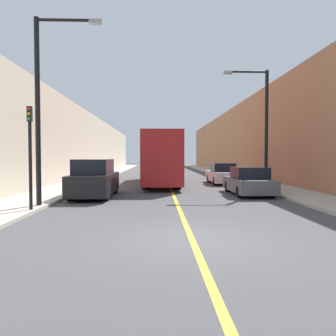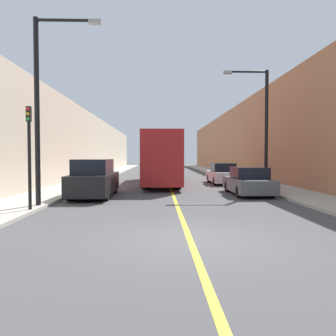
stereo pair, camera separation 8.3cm
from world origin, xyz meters
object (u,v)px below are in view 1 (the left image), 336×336
(street_lamp_left, at_px, (44,98))
(bus, at_px, (161,158))
(parked_suv_left, at_px, (95,180))
(car_right_near, at_px, (249,182))
(street_lamp_right, at_px, (262,121))
(car_right_mid, at_px, (222,174))
(traffic_light, at_px, (30,153))

(street_lamp_left, bearing_deg, bus, 67.33)
(parked_suv_left, height_order, car_right_near, parked_suv_left)
(street_lamp_right, bearing_deg, street_lamp_left, -150.68)
(car_right_mid, height_order, traffic_light, traffic_light)
(parked_suv_left, bearing_deg, traffic_light, -107.29)
(street_lamp_left, bearing_deg, traffic_light, -97.18)
(parked_suv_left, distance_m, street_lamp_right, 10.25)
(car_right_near, bearing_deg, bus, 123.11)
(car_right_mid, relative_size, traffic_light, 1.24)
(car_right_near, distance_m, street_lamp_left, 11.00)
(bus, relative_size, traffic_light, 3.37)
(car_right_near, bearing_deg, traffic_light, -150.58)
(parked_suv_left, xyz_separation_m, car_right_near, (8.12, 0.77, -0.22))
(parked_suv_left, height_order, traffic_light, traffic_light)
(car_right_mid, distance_m, street_lamp_right, 6.54)
(car_right_near, bearing_deg, car_right_mid, 90.13)
(parked_suv_left, bearing_deg, car_right_near, 5.40)
(car_right_mid, height_order, street_lamp_right, street_lamp_right)
(bus, relative_size, street_lamp_right, 1.81)
(bus, relative_size, parked_suv_left, 2.56)
(car_right_near, xyz_separation_m, traffic_light, (-9.56, -5.39, 1.51))
(traffic_light, bearing_deg, street_lamp_right, 33.24)
(parked_suv_left, xyz_separation_m, car_right_mid, (8.11, 7.87, -0.19))
(bus, xyz_separation_m, car_right_mid, (4.64, -0.03, -1.24))
(parked_suv_left, bearing_deg, street_lamp_right, 14.76)
(car_right_near, distance_m, street_lamp_right, 4.08)
(bus, bearing_deg, parked_suv_left, -113.73)
(bus, bearing_deg, car_right_mid, -0.34)
(street_lamp_right, bearing_deg, car_right_near, -126.68)
(parked_suv_left, distance_m, street_lamp_left, 5.12)
(car_right_near, bearing_deg, street_lamp_left, -155.47)
(car_right_near, relative_size, traffic_light, 1.18)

